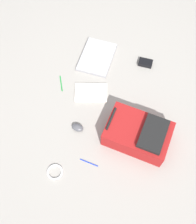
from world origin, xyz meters
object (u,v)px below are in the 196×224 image
at_px(cable_coil, 55,172).
at_px(pen_black, 89,162).
at_px(pen_blue, 61,83).
at_px(power_brick, 145,63).
at_px(backpack, 138,134).
at_px(computer_mouse, 78,127).
at_px(book_manual, 91,93).
at_px(laptop, 97,57).

relative_size(cable_coil, pen_black, 0.83).
bearing_deg(pen_blue, power_brick, -60.46).
relative_size(cable_coil, pen_blue, 0.77).
bearing_deg(backpack, power_brick, 4.52).
height_order(backpack, pen_black, backpack).
distance_m(power_brick, pen_blue, 0.73).
relative_size(computer_mouse, pen_black, 0.67).
bearing_deg(backpack, computer_mouse, 93.97).
xyz_separation_m(book_manual, pen_blue, (0.03, 0.26, -0.00)).
bearing_deg(computer_mouse, power_brick, -19.52).
height_order(laptop, pen_black, laptop).
bearing_deg(pen_blue, pen_black, -146.27).
bearing_deg(backpack, pen_black, 131.82).
xyz_separation_m(power_brick, pen_black, (-0.95, 0.24, -0.01)).
distance_m(backpack, power_brick, 0.69).
height_order(book_manual, computer_mouse, computer_mouse).
height_order(book_manual, pen_black, book_manual).
distance_m(laptop, power_brick, 0.42).
height_order(computer_mouse, power_brick, computer_mouse).
height_order(book_manual, pen_blue, book_manual).
relative_size(backpack, cable_coil, 4.29).
distance_m(cable_coil, power_brick, 1.17).
bearing_deg(pen_black, laptop, 10.62).
distance_m(book_manual, cable_coil, 0.69).
bearing_deg(book_manual, laptop, 6.36).
height_order(backpack, power_brick, backpack).
relative_size(backpack, pen_blue, 3.29).
relative_size(power_brick, pen_black, 0.83).
bearing_deg(laptop, backpack, -143.98).
height_order(cable_coil, power_brick, power_brick).
distance_m(book_manual, pen_black, 0.57).
xyz_separation_m(backpack, pen_black, (-0.27, 0.30, -0.08)).
bearing_deg(computer_mouse, pen_black, -137.97).
height_order(computer_mouse, cable_coil, computer_mouse).
bearing_deg(power_brick, pen_black, 165.63).
xyz_separation_m(backpack, power_brick, (0.68, 0.05, -0.07)).
relative_size(laptop, cable_coil, 3.24).
bearing_deg(book_manual, power_brick, -43.78).
distance_m(laptop, cable_coil, 1.03).
relative_size(computer_mouse, cable_coil, 0.81).
bearing_deg(computer_mouse, laptop, 11.02).
distance_m(backpack, pen_black, 0.41).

